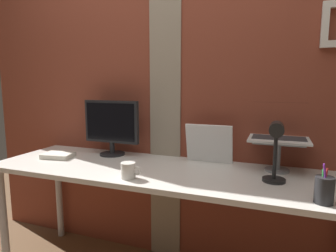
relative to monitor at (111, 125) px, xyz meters
name	(u,v)px	position (x,y,z in m)	size (l,w,h in m)	color
brick_wall_back	(171,77)	(0.38, 0.18, 0.34)	(3.13, 0.16, 2.65)	brown
desk	(162,180)	(0.47, -0.20, -0.29)	(2.18, 0.65, 0.77)	silver
monitor	(111,125)	(0.00, 0.00, 0.00)	(0.42, 0.18, 0.39)	black
laptop_stand	(278,150)	(1.12, 0.00, -0.10)	(0.28, 0.22, 0.18)	gray
laptop	(279,128)	(1.12, 0.07, 0.02)	(0.34, 0.31, 0.23)	silver
whiteboard_panel	(209,144)	(0.70, 0.03, -0.10)	(0.30, 0.02, 0.26)	white
desk_lamp	(276,146)	(1.11, -0.26, -0.02)	(0.12, 0.20, 0.33)	black
pen_cup	(324,190)	(1.31, -0.43, -0.16)	(0.08, 0.08, 0.18)	#262628
coffee_mug	(129,170)	(0.36, -0.43, -0.18)	(0.12, 0.08, 0.09)	silver
paper_clutter_stack	(58,155)	(-0.31, -0.20, -0.21)	(0.20, 0.14, 0.03)	silver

